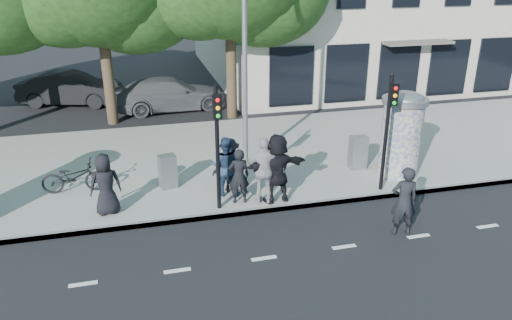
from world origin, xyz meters
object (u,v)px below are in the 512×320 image
object	(u,v)px
ped_c	(226,166)
car_mid	(71,89)
man_road	(404,201)
bicycle	(74,177)
cabinet_left	(168,172)
ped_a	(105,185)
traffic_pole_near	(217,136)
ped_b	(239,176)
traffic_pole_far	(388,122)
ped_e	(264,171)
ped_d	(230,165)
cabinet_right	(358,153)
ad_column_right	(402,132)
car_right	(170,94)
ped_f	(277,168)
street_lamp	(245,18)

from	to	relation	value
ped_c	car_mid	world-z (taller)	ped_c
man_road	bicycle	bearing A→B (deg)	-15.19
bicycle	cabinet_left	size ratio (longest dim) A/B	1.77
ped_a	cabinet_left	size ratio (longest dim) A/B	1.65
traffic_pole_near	ped_b	xyz separation A→B (m)	(0.60, 0.26, -1.29)
traffic_pole_far	ped_e	xyz separation A→B (m)	(-3.54, 0.06, -1.13)
ped_a	man_road	size ratio (longest dim) A/B	0.92
traffic_pole_near	ped_d	bearing A→B (deg)	64.70
traffic_pole_near	man_road	xyz separation A→B (m)	(4.23, -2.14, -1.33)
ped_a	ped_b	xyz separation A→B (m)	(3.50, -0.22, -0.05)
ped_e	cabinet_right	world-z (taller)	ped_e
ad_column_right	car_right	xyz separation A→B (m)	(-6.19, 9.41, -0.81)
traffic_pole_far	ped_b	distance (m)	4.40
cabinet_right	ped_c	bearing A→B (deg)	-170.61
ped_d	bicycle	world-z (taller)	ped_d
traffic_pole_near	traffic_pole_far	distance (m)	4.80
cabinet_left	ped_b	bearing A→B (deg)	-51.35
ad_column_right	ped_c	size ratio (longest dim) A/B	1.53
traffic_pole_near	cabinet_right	size ratio (longest dim) A/B	3.14
ped_a	ped_d	world-z (taller)	ped_a
ped_d	ped_f	distance (m)	1.51
traffic_pole_far	ped_f	world-z (taller)	traffic_pole_far
ped_c	car_mid	xyz separation A→B (m)	(-5.12, 11.45, -0.25)
ped_a	ped_c	world-z (taller)	ped_c
traffic_pole_far	ped_b	xyz separation A→B (m)	(-4.20, 0.26, -1.29)
ped_a	ped_e	size ratio (longest dim) A/B	0.88
traffic_pole_near	cabinet_left	xyz separation A→B (m)	(-1.22, 1.70, -1.57)
ped_b	car_right	world-z (taller)	ped_b
street_lamp	ped_e	world-z (taller)	street_lamp
street_lamp	cabinet_left	distance (m)	5.03
ped_b	ped_d	bearing A→B (deg)	-79.18
ad_column_right	traffic_pole_near	bearing A→B (deg)	-171.11
cabinet_right	car_mid	xyz separation A→B (m)	(-9.55, 10.63, 0.08)
bicycle	cabinet_right	size ratio (longest dim) A/B	1.66
ped_d	car_right	xyz separation A→B (m)	(-0.90, 9.24, -0.21)
street_lamp	traffic_pole_far	bearing A→B (deg)	-39.88
ped_a	ped_e	bearing A→B (deg)	162.67
ped_c	cabinet_left	bearing A→B (deg)	-3.92
bicycle	car_mid	world-z (taller)	car_mid
ped_b	car_right	distance (m)	10.11
ad_column_right	traffic_pole_far	size ratio (longest dim) A/B	0.78
traffic_pole_near	traffic_pole_far	size ratio (longest dim) A/B	1.00
ped_a	traffic_pole_near	bearing A→B (deg)	159.08
street_lamp	ped_b	bearing A→B (deg)	-107.22
traffic_pole_far	car_mid	distance (m)	15.64
car_mid	ad_column_right	bearing A→B (deg)	-120.96
car_right	bicycle	bearing A→B (deg)	151.39
street_lamp	ped_c	size ratio (longest dim) A/B	4.61
car_right	car_mid	bearing A→B (deg)	60.02
ad_column_right	traffic_pole_far	bearing A→B (deg)	-137.79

